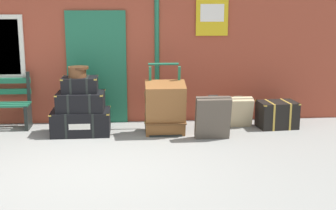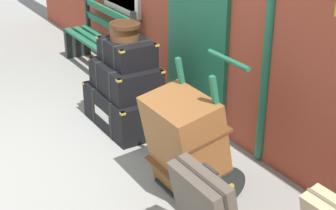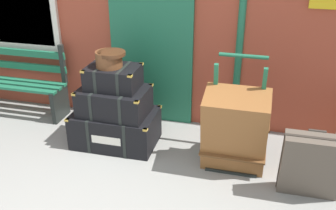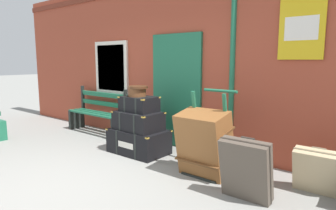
% 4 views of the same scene
% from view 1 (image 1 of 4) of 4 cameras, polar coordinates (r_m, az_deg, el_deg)
% --- Properties ---
extents(ground_plane, '(60.00, 60.00, 0.00)m').
position_cam_1_polar(ground_plane, '(6.95, -9.50, -7.20)').
color(ground_plane, gray).
extents(brick_facade, '(10.40, 0.35, 3.20)m').
position_cam_1_polar(brick_facade, '(9.15, -8.55, 7.94)').
color(brick_facade, '#9E422D').
rests_on(brick_facade, ground).
extents(steamer_trunk_base, '(1.02, 0.66, 0.43)m').
position_cam_1_polar(steamer_trunk_base, '(8.51, -10.28, -2.00)').
color(steamer_trunk_base, black).
rests_on(steamer_trunk_base, ground).
extents(steamer_trunk_middle, '(0.83, 0.57, 0.33)m').
position_cam_1_polar(steamer_trunk_middle, '(8.41, -10.32, 0.42)').
color(steamer_trunk_middle, black).
rests_on(steamer_trunk_middle, steamer_trunk_base).
extents(steamer_trunk_top, '(0.61, 0.45, 0.27)m').
position_cam_1_polar(steamer_trunk_top, '(8.38, -10.42, 2.40)').
color(steamer_trunk_top, black).
rests_on(steamer_trunk_top, steamer_trunk_middle).
extents(round_hatbox, '(0.35, 0.32, 0.18)m').
position_cam_1_polar(round_hatbox, '(8.33, -10.68, 3.97)').
color(round_hatbox, brown).
rests_on(round_hatbox, steamer_trunk_top).
extents(porters_trolley, '(0.71, 0.59, 1.20)m').
position_cam_1_polar(porters_trolley, '(8.47, -0.42, -1.42)').
color(porters_trolley, black).
rests_on(porters_trolley, ground).
extents(large_brown_trunk, '(0.70, 0.60, 0.95)m').
position_cam_1_polar(large_brown_trunk, '(8.25, -0.34, -0.35)').
color(large_brown_trunk, brown).
rests_on(large_brown_trunk, ground).
extents(suitcase_beige, '(0.54, 0.33, 0.57)m').
position_cam_1_polar(suitcase_beige, '(8.88, 8.29, -0.81)').
color(suitcase_beige, tan).
rests_on(suitcase_beige, ground).
extents(suitcase_umber, '(0.59, 0.33, 0.75)m').
position_cam_1_polar(suitcase_umber, '(8.05, 5.34, -1.52)').
color(suitcase_umber, '#51473D').
rests_on(suitcase_umber, ground).
extents(corner_trunk, '(0.73, 0.55, 0.49)m').
position_cam_1_polar(corner_trunk, '(8.99, 12.82, -1.12)').
color(corner_trunk, black).
rests_on(corner_trunk, ground).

